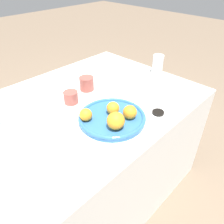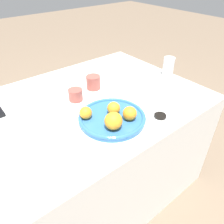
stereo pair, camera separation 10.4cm
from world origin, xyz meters
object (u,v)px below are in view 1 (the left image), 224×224
water_glass (158,64)px  orange_1 (86,115)px  orange_2 (116,121)px  orange_3 (113,108)px  soy_dish (158,112)px  orange_0 (130,112)px  fruit_platter (112,118)px  cup_0 (87,84)px  cup_1 (71,97)px

water_glass → orange_1: bearing=-173.5°
orange_2 → orange_1: bearing=110.8°
orange_3 → soy_dish: orange_3 is taller
orange_3 → water_glass: 0.59m
orange_0 → orange_1: size_ratio=1.11×
orange_1 → orange_3: size_ratio=0.95×
water_glass → fruit_platter: bearing=-165.9°
orange_3 → soy_dish: (0.18, -0.14, -0.05)m
orange_1 → cup_0: bearing=48.9°
fruit_platter → orange_3: orange_3 is taller
orange_0 → soy_dish: bearing=-22.3°
water_glass → orange_2: bearing=-161.1°
orange_1 → orange_2: size_ratio=0.74×
orange_3 → cup_0: orange_3 is taller
orange_0 → cup_1: bearing=105.2°
orange_2 → orange_3: 0.11m
fruit_platter → orange_2: (-0.05, -0.07, 0.05)m
fruit_platter → orange_2: size_ratio=4.02×
fruit_platter → water_glass: (0.60, 0.15, 0.05)m
orange_2 → orange_3: bearing=50.3°
fruit_platter → orange_0: bearing=-51.2°
orange_0 → orange_2: 0.10m
water_glass → soy_dish: bearing=-144.5°
orange_3 → cup_0: size_ratio=0.75×
orange_3 → cup_1: bearing=103.5°
orange_2 → cup_0: (0.16, 0.39, -0.02)m
orange_3 → water_glass: water_glass is taller
cup_1 → orange_3: bearing=-76.5°
cup_0 → cup_1: bearing=-162.7°
soy_dish → water_glass: bearing=35.5°
orange_3 → orange_2: bearing=-129.7°
cup_0 → cup_1: 0.16m
orange_1 → cup_0: (0.22, 0.25, -0.01)m
orange_0 → cup_1: size_ratio=0.85×
orange_2 → cup_1: 0.34m
soy_dish → fruit_platter: bearing=147.9°
cup_1 → water_glass: bearing=-10.9°
orange_1 → cup_1: orange_1 is taller
cup_1 → soy_dish: (0.24, -0.40, -0.03)m
orange_2 → water_glass: 0.68m
fruit_platter → orange_0: size_ratio=4.90×
cup_0 → orange_0: bearing=-99.0°
orange_1 → cup_1: size_ratio=0.77×
orange_3 → cup_0: 0.32m
orange_2 → orange_0: bearing=2.6°
fruit_platter → cup_1: bearing=98.1°
water_glass → cup_1: bearing=169.1°
orange_0 → orange_2: size_ratio=0.82×
orange_0 → orange_2: orange_2 is taller
orange_1 → water_glass: (0.70, 0.08, 0.01)m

